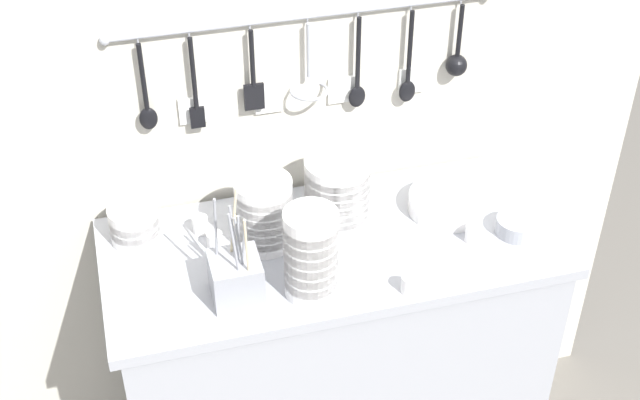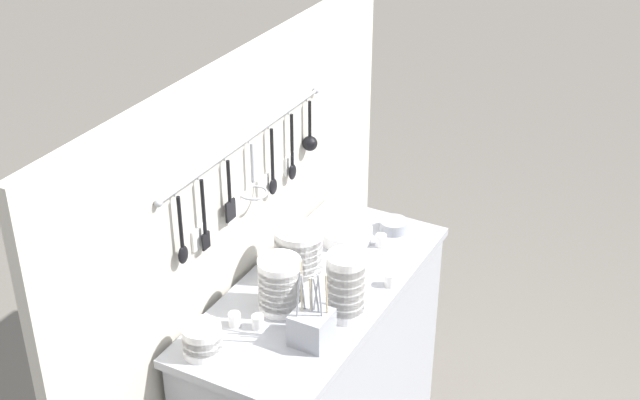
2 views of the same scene
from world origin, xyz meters
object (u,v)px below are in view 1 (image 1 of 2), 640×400
Objects in this scene: bowl_stack_wide_centre at (337,191)px; bowl_stack_tall_left at (134,224)px; cup_edge_far at (410,284)px; cup_mid_row at (215,241)px; plate_stack at (446,203)px; steel_mixing_bowl at (517,226)px; bowl_stack_nested_right at (311,254)px; bowl_stack_short_front at (264,212)px; cup_centre at (473,234)px; cup_front_right at (200,225)px; cutlery_caddy at (236,277)px.

bowl_stack_wide_centre is 1.51× the size of bowl_stack_tall_left.
bowl_stack_tall_left is at bearing 174.25° from bowl_stack_wide_centre.
cup_mid_row is at bearing 146.26° from cup_edge_far.
plate_stack is 1.83× the size of steel_mixing_bowl.
bowl_stack_nested_right reaches higher than plate_stack.
bowl_stack_tall_left is (-0.31, 0.09, -0.04)m from bowl_stack_short_front.
cup_mid_row is (-0.74, 0.14, 0.00)m from steel_mixing_bowl.
bowl_stack_nested_right reaches higher than bowl_stack_wide_centre.
cup_mid_row is (-0.41, 0.27, 0.00)m from cup_edge_far.
cup_edge_far is 0.25m from cup_centre.
cup_centre is at bearing 31.88° from cup_edge_far.
bowl_stack_short_front is at bearing -168.36° from bowl_stack_wide_centre.
bowl_stack_short_front reaches higher than cup_centre.
bowl_stack_tall_left is at bearing 175.97° from cup_front_right.
bowl_stack_tall_left is 0.45× the size of cutlery_caddy.
plate_stack is at bearing 0.22° from bowl_stack_short_front.
bowl_stack_nested_right is at bearing -38.37° from bowl_stack_tall_left.
cup_mid_row is (-0.60, 0.01, -0.00)m from plate_stack.
bowl_stack_short_front is 0.80× the size of bowl_stack_nested_right.
bowl_stack_tall_left is at bearing 127.61° from cutlery_caddy.
cup_front_right is 1.00× the size of cup_edge_far.
cup_front_right is at bearing 161.91° from cup_centre.
bowl_stack_short_front reaches higher than plate_stack.
bowl_stack_short_front is 1.75× the size of steel_mixing_bowl.
cup_front_right and cup_centre have the same top height.
bowl_stack_tall_left is (-0.37, 0.29, -0.06)m from bowl_stack_nested_right.
steel_mixing_bowl is 2.30× the size of cup_edge_far.
bowl_stack_tall_left is 0.20m from cup_mid_row.
bowl_stack_tall_left is 0.79m from plate_stack.
bowl_stack_tall_left reaches higher than cup_edge_far.
cup_mid_row and cup_centre have the same top height.
cutlery_caddy is 5.91× the size of cup_front_right.
cutlery_caddy is 0.60m from cup_centre.
bowl_stack_tall_left is 0.33m from cutlery_caddy.
bowl_stack_wide_centre is 0.94× the size of plate_stack.
bowl_stack_short_front reaches higher than cup_front_right.
cup_mid_row is (-0.32, -0.03, -0.07)m from bowl_stack_wide_centre.
bowl_stack_wide_centre is 0.51m from bowl_stack_tall_left.
cup_centre is (0.80, -0.22, -0.03)m from bowl_stack_tall_left.
cutlery_caddy is 0.40m from cup_edge_far.
bowl_stack_short_front is 0.68× the size of cutlery_caddy.
cup_centre is (-0.12, -0.00, 0.00)m from steel_mixing_bowl.
plate_stack is 4.22× the size of cup_front_right.
bowl_stack_tall_left is 0.69m from cup_edge_far.
bowl_stack_wide_centre is at bearing 5.67° from cup_mid_row.
bowl_stack_wide_centre reaches higher than cup_edge_far.
plate_stack is 0.71× the size of cutlery_caddy.
cup_front_right is at bearing 126.89° from bowl_stack_nested_right.
bowl_stack_nested_right is 0.48m from bowl_stack_tall_left.
bowl_stack_nested_right is 5.00× the size of cup_mid_row.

